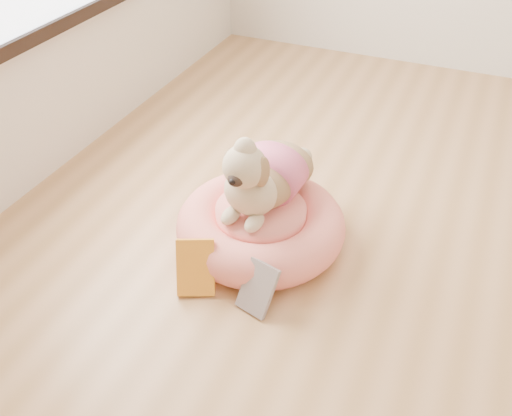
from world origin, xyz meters
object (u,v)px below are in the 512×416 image
at_px(dog, 263,163).
at_px(book_yellow, 196,267).
at_px(pet_bed, 261,225).
at_px(book_white, 258,288).

bearing_deg(dog, book_yellow, -101.91).
relative_size(pet_bed, dog, 1.36).
bearing_deg(dog, book_white, -65.67).
xyz_separation_m(dog, book_white, (0.14, -0.38, -0.28)).
distance_m(pet_bed, book_yellow, 0.36).
relative_size(pet_bed, book_white, 3.60).
height_order(pet_bed, book_white, pet_bed).
relative_size(book_yellow, book_white, 1.11).
xyz_separation_m(pet_bed, dog, (-0.01, 0.04, 0.28)).
bearing_deg(pet_bed, book_white, -68.94).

